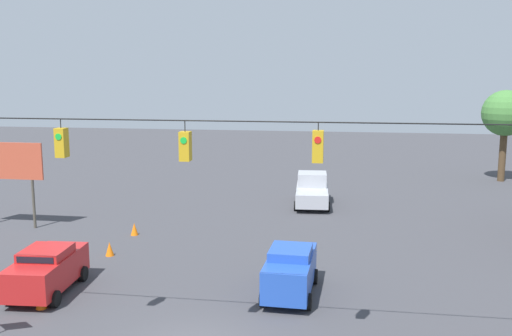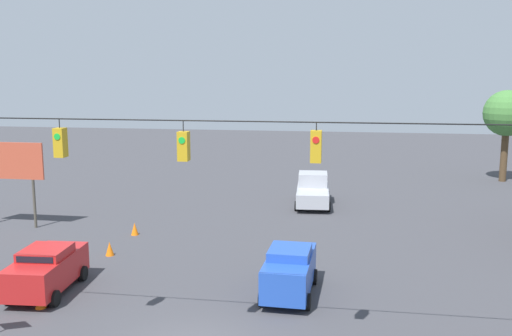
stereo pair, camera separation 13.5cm
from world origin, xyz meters
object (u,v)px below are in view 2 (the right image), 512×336
Objects in this scene: overhead_signal_span at (185,198)px; roadside_billboard at (6,165)px; traffic_cone_nearest at (40,299)px; traffic_cone_third at (110,249)px; traffic_cone_second at (76,270)px; tree_horizon_left at (507,114)px; pickup_truck_silver_oncoming_deep at (313,191)px; sedan_red_parked_shoulder at (47,269)px; sedan_blue_crossing_near at (290,270)px; traffic_cone_fourth at (135,229)px.

roadside_billboard is (14.44, -13.09, -1.47)m from overhead_signal_span.
traffic_cone_nearest is 1.00× the size of traffic_cone_third.
traffic_cone_second is 36.49m from tree_horizon_left.
overhead_signal_span is 22.01m from pickup_truck_silver_oncoming_deep.
tree_horizon_left reaches higher than roadside_billboard.
overhead_signal_span is 9.16m from sedan_red_parked_shoulder.
pickup_truck_silver_oncoming_deep is 1.27× the size of sedan_blue_crossing_near.
traffic_cone_third is (-0.60, -4.86, -0.64)m from sedan_red_parked_shoulder.
pickup_truck_silver_oncoming_deep is at bearing -116.01° from traffic_cone_nearest.
traffic_cone_nearest is at bearing 17.05° from sedan_blue_crossing_near.
roadside_billboard is at bearing -27.67° from traffic_cone_third.
roadside_billboard is at bearing -50.87° from sedan_red_parked_shoulder.
tree_horizon_left reaches higher than traffic_cone_second.
sedan_blue_crossing_near is 6.25× the size of traffic_cone_fourth.
roadside_billboard is (7.90, -10.59, 3.29)m from traffic_cone_nearest.
traffic_cone_second is (9.44, 15.65, -0.63)m from pickup_truck_silver_oncoming_deep.
traffic_cone_nearest is 6.42m from traffic_cone_third.
tree_horizon_left is (-24.22, -23.45, 5.20)m from traffic_cone_third.
traffic_cone_third is at bearing -94.14° from traffic_cone_second.
roadside_billboard reaches higher than pickup_truck_silver_oncoming_deep.
roadside_billboard is (17.15, 8.36, 2.65)m from pickup_truck_silver_oncoming_deep.
sedan_red_parked_shoulder is at bearing 7.41° from sedan_blue_crossing_near.
traffic_cone_second is (-0.37, -1.73, -0.64)m from sedan_red_parked_shoulder.
sedan_blue_crossing_near reaches higher than traffic_cone_fourth.
traffic_cone_second is at bearing -102.15° from sedan_red_parked_shoulder.
overhead_signal_span reaches higher than tree_horizon_left.
pickup_truck_silver_oncoming_deep is 1.09× the size of roadside_billboard.
roadside_billboard is at bearing 25.99° from pickup_truck_silver_oncoming_deep.
overhead_signal_span is 14.95m from traffic_cone_fourth.
sedan_red_parked_shoulder is at bearing -70.27° from traffic_cone_nearest.
roadside_billboard is (7.34, -9.02, 2.65)m from sedan_red_parked_shoulder.
tree_horizon_left is at bearing -118.69° from overhead_signal_span.
roadside_billboard is (17.18, -7.74, 2.61)m from sedan_blue_crossing_near.
sedan_blue_crossing_near reaches higher than sedan_red_parked_shoulder.
traffic_cone_fourth is (-0.13, -6.75, 0.00)m from traffic_cone_second.
pickup_truck_silver_oncoming_deep is at bearing -97.19° from overhead_signal_span.
overhead_signal_span reaches higher than sedan_red_parked_shoulder.
sedan_blue_crossing_near is at bearing -117.11° from overhead_signal_span.
sedan_blue_crossing_near is (-2.74, -5.35, -4.08)m from overhead_signal_span.
traffic_cone_nearest is at bearing -20.94° from overhead_signal_span.
sedan_red_parked_shoulder is at bearing 86.59° from traffic_cone_fourth.
tree_horizon_left is (-14.98, -27.03, 4.52)m from sedan_blue_crossing_near.
traffic_cone_second is (0.19, -3.29, 0.00)m from traffic_cone_nearest.
traffic_cone_second is at bearing 136.60° from roadside_billboard.
tree_horizon_left reaches higher than traffic_cone_third.
traffic_cone_second is at bearing 47.39° from tree_horizon_left.
sedan_red_parked_shoulder is at bearing 77.85° from traffic_cone_second.
sedan_blue_crossing_near is 6.25× the size of traffic_cone_third.
overhead_signal_span is 8.47m from traffic_cone_nearest.
pickup_truck_silver_oncoming_deep is at bearing -119.44° from sedan_red_parked_shoulder.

